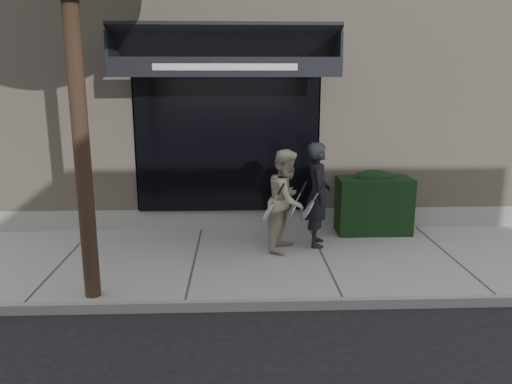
{
  "coord_description": "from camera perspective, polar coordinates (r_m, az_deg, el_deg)",
  "views": [
    {
      "loc": [
        -1.33,
        -7.33,
        2.87
      ],
      "look_at": [
        -1.03,
        0.6,
        1.03
      ],
      "focal_mm": 35.0,
      "sensor_mm": 36.0,
      "label": 1
    }
  ],
  "objects": [
    {
      "name": "building_facade",
      "position": [
        12.36,
        4.05,
        12.43
      ],
      "size": [
        14.3,
        8.04,
        5.64
      ],
      "color": "tan",
      "rests_on": "ground"
    },
    {
      "name": "hedge",
      "position": [
        9.19,
        13.22,
        -1.21
      ],
      "size": [
        1.3,
        0.7,
        1.14
      ],
      "color": "black",
      "rests_on": "sidewalk"
    },
    {
      "name": "pedestrian_front",
      "position": [
        8.23,
        7.06,
        -0.31
      ],
      "size": [
        0.81,
        0.86,
        1.72
      ],
      "color": "black",
      "rests_on": "sidewalk"
    },
    {
      "name": "ground",
      "position": [
        7.98,
        7.63,
        -8.12
      ],
      "size": [
        80.0,
        80.0,
        0.0
      ],
      "primitive_type": "plane",
      "color": "black",
      "rests_on": "ground"
    },
    {
      "name": "pedestrian_back",
      "position": [
        7.99,
        3.51,
        -0.94
      ],
      "size": [
        0.87,
        0.97,
        1.64
      ],
      "color": "#B7AD92",
      "rests_on": "sidewalk"
    },
    {
      "name": "sidewalk",
      "position": [
        7.96,
        7.64,
        -7.71
      ],
      "size": [
        20.0,
        3.0,
        0.12
      ],
      "primitive_type": "cube",
      "color": "gray",
      "rests_on": "ground"
    },
    {
      "name": "curb",
      "position": [
        6.56,
        9.97,
        -12.41
      ],
      "size": [
        20.0,
        0.1,
        0.14
      ],
      "primitive_type": "cube",
      "color": "gray",
      "rests_on": "ground"
    }
  ]
}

